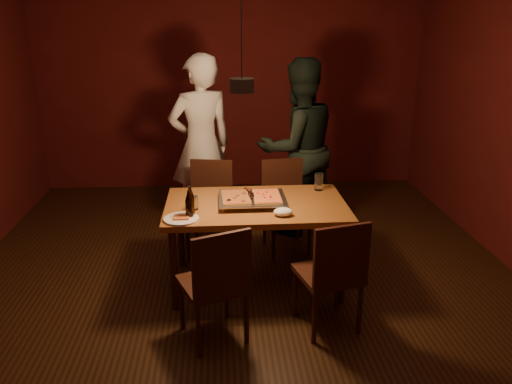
{
  "coord_description": "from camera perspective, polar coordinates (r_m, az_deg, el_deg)",
  "views": [
    {
      "loc": [
        -0.17,
        -3.65,
        2.21
      ],
      "look_at": [
        0.12,
        0.23,
        0.85
      ],
      "focal_mm": 35.0,
      "sensor_mm": 36.0,
      "label": 1
    }
  ],
  "objects": [
    {
      "name": "room_shell",
      "position": [
        3.74,
        -1.57,
        6.76
      ],
      "size": [
        6.0,
        6.0,
        6.0
      ],
      "color": "#361F0E",
      "rests_on": "ground"
    },
    {
      "name": "dining_table",
      "position": [
        4.18,
        -0.0,
        -2.25
      ],
      "size": [
        1.5,
        0.9,
        0.75
      ],
      "color": "#9B5B27",
      "rests_on": "floor"
    },
    {
      "name": "chair_far_left",
      "position": [
        4.92,
        -5.26,
        -0.66
      ],
      "size": [
        0.49,
        0.49,
        0.49
      ],
      "rotation": [
        0.0,
        0.0,
        2.96
      ],
      "color": "#38190F",
      "rests_on": "floor"
    },
    {
      "name": "chair_far_right",
      "position": [
        4.94,
        3.29,
        -0.52
      ],
      "size": [
        0.48,
        0.48,
        0.49
      ],
      "rotation": [
        0.0,
        0.0,
        3.3
      ],
      "color": "#38190F",
      "rests_on": "floor"
    },
    {
      "name": "chair_near_left",
      "position": [
        3.48,
        -4.51,
        -9.53
      ],
      "size": [
        0.55,
        0.55,
        0.49
      ],
      "rotation": [
        0.0,
        0.0,
        0.39
      ],
      "color": "#38190F",
      "rests_on": "floor"
    },
    {
      "name": "chair_near_right",
      "position": [
        3.63,
        8.88,
        -8.42
      ],
      "size": [
        0.51,
        0.51,
        0.49
      ],
      "rotation": [
        0.0,
        0.0,
        0.25
      ],
      "color": "#38190F",
      "rests_on": "floor"
    },
    {
      "name": "pizza_tray",
      "position": [
        4.15,
        -0.44,
        -0.97
      ],
      "size": [
        0.59,
        0.5,
        0.05
      ],
      "primitive_type": "cube",
      "rotation": [
        0.0,
        0.0,
        -0.1
      ],
      "color": "silver",
      "rests_on": "dining_table"
    },
    {
      "name": "pizza_meat",
      "position": [
        4.14,
        -2.33,
        -0.56
      ],
      "size": [
        0.24,
        0.37,
        0.02
      ],
      "primitive_type": "cube",
      "rotation": [
        0.0,
        0.0,
        0.05
      ],
      "color": "maroon",
      "rests_on": "pizza_tray"
    },
    {
      "name": "pizza_cheese",
      "position": [
        4.15,
        1.25,
        -0.46
      ],
      "size": [
        0.23,
        0.36,
        0.02
      ],
      "primitive_type": "cube",
      "rotation": [
        0.0,
        0.0,
        0.01
      ],
      "color": "gold",
      "rests_on": "pizza_tray"
    },
    {
      "name": "spatula",
      "position": [
        4.16,
        -0.46,
        -0.34
      ],
      "size": [
        0.15,
        0.26,
        0.04
      ],
      "primitive_type": null,
      "rotation": [
        0.0,
        0.0,
        0.29
      ],
      "color": "silver",
      "rests_on": "pizza_tray"
    },
    {
      "name": "beer_bottle_a",
      "position": [
        3.85,
        -7.65,
        -1.4
      ],
      "size": [
        0.06,
        0.06,
        0.23
      ],
      "color": "black",
      "rests_on": "dining_table"
    },
    {
      "name": "beer_bottle_b",
      "position": [
        3.88,
        -7.52,
        -1.07
      ],
      "size": [
        0.06,
        0.06,
        0.24
      ],
      "color": "black",
      "rests_on": "dining_table"
    },
    {
      "name": "water_glass_left",
      "position": [
        4.04,
        -7.12,
        -1.24
      ],
      "size": [
        0.07,
        0.07,
        0.11
      ],
      "primitive_type": "cylinder",
      "color": "silver",
      "rests_on": "dining_table"
    },
    {
      "name": "water_glass_right",
      "position": [
        4.48,
        7.19,
        1.16
      ],
      "size": [
        0.07,
        0.07,
        0.15
      ],
      "primitive_type": "cylinder",
      "color": "silver",
      "rests_on": "dining_table"
    },
    {
      "name": "plate_slice",
      "position": [
        3.86,
        -8.53,
        -3.04
      ],
      "size": [
        0.27,
        0.27,
        0.03
      ],
      "color": "white",
      "rests_on": "dining_table"
    },
    {
      "name": "napkin",
      "position": [
        3.89,
        3.12,
        -2.29
      ],
      "size": [
        0.15,
        0.12,
        0.06
      ],
      "primitive_type": "ellipsoid",
      "color": "white",
      "rests_on": "dining_table"
    },
    {
      "name": "diner_white",
      "position": [
        5.3,
        -6.29,
        5.34
      ],
      "size": [
        0.81,
        0.68,
        1.89
      ],
      "primitive_type": "imported",
      "rotation": [
        0.0,
        0.0,
        3.52
      ],
      "color": "silver",
      "rests_on": "floor"
    },
    {
      "name": "diner_dark",
      "position": [
        5.25,
        4.8,
        5.04
      ],
      "size": [
        1.08,
        0.96,
        1.85
      ],
      "primitive_type": "imported",
      "rotation": [
        0.0,
        0.0,
        3.49
      ],
      "color": "black",
      "rests_on": "floor"
    },
    {
      "name": "pendant_lamp",
      "position": [
        3.68,
        -1.63,
        12.25
      ],
      "size": [
        0.18,
        0.18,
        1.1
      ],
      "color": "black",
      "rests_on": "ceiling"
    }
  ]
}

